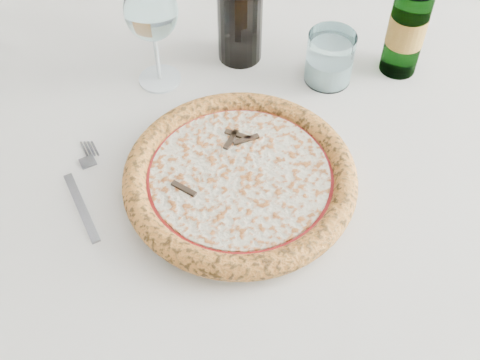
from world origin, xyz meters
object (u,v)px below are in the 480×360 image
at_px(pizza, 240,177).
at_px(beer_bottle, 409,22).
at_px(dining_table, 237,173).
at_px(tumbler, 329,61).
at_px(plate, 240,185).
at_px(wine_glass, 151,13).

height_order(pizza, beer_bottle, beer_bottle).
relative_size(pizza, beer_bottle, 1.38).
xyz_separation_m(dining_table, tumbler, (0.16, 0.13, 0.12)).
relative_size(plate, wine_glass, 1.58).
height_order(dining_table, pizza, pizza).
distance_m(pizza, tumbler, 0.28).
xyz_separation_m(dining_table, beer_bottle, (0.29, 0.15, 0.18)).
distance_m(dining_table, plate, 0.14).
bearing_deg(wine_glass, tumbler, -2.39).
bearing_deg(dining_table, pizza, -90.01).
bearing_deg(plate, beer_bottle, 41.31).
xyz_separation_m(tumbler, beer_bottle, (0.13, 0.02, 0.06)).
xyz_separation_m(plate, tumbler, (0.16, 0.23, 0.03)).
relative_size(dining_table, wine_glass, 8.12).
distance_m(dining_table, pizza, 0.15).
bearing_deg(plate, wine_glass, 116.84).
relative_size(plate, pizza, 0.89).
bearing_deg(pizza, plate, -19.36).
height_order(plate, pizza, pizza).
bearing_deg(plate, pizza, 160.64).
bearing_deg(beer_bottle, wine_glass, -178.88).
bearing_deg(beer_bottle, plate, -138.69).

